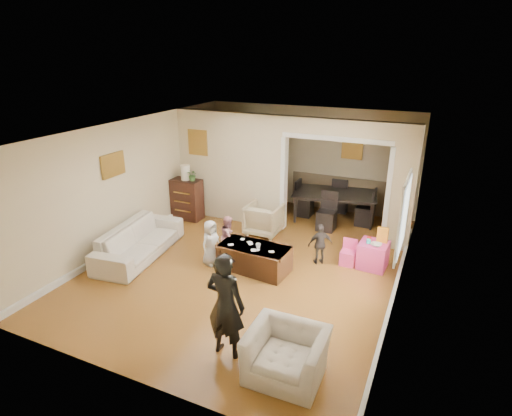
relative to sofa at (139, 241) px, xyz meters
The scene contains 27 objects.
floor 2.29m from the sofa, 18.40° to the left, with size 7.00×7.00×0.00m, color #A86D2B.
partition_left 2.81m from the sofa, 72.78° to the left, with size 2.75×0.18×2.60m, color #C9B793.
partition_right 5.36m from the sofa, 28.53° to the left, with size 0.55×0.18×2.60m, color #C9B793.
partition_header 4.62m from the sofa, 37.71° to the left, with size 2.22×0.18×0.35m, color #C9B793.
window_pane 5.05m from the sofa, ahead, with size 0.03×0.95×1.10m, color white.
framed_art_partition 2.86m from the sofa, 91.06° to the left, with size 0.45×0.03×0.55m, color brown.
framed_art_sofa_wall 1.58m from the sofa, 168.07° to the left, with size 0.03×0.55×0.40m, color brown.
framed_art_alcove 5.46m from the sofa, 51.94° to the left, with size 0.45×0.03×0.55m, color brown.
sofa is the anchor object (origin of this frame).
armchair_back 2.75m from the sofa, 47.99° to the left, with size 0.74×0.76×0.69m, color tan.
armchair_front 4.30m from the sofa, 26.14° to the right, with size 0.97×0.85×0.63m, color silver.
dresser 2.11m from the sofa, 96.17° to the left, with size 0.72×0.41×1.00m, color black.
table_lamp 2.27m from the sofa, 96.17° to the left, with size 0.22×0.22×0.36m, color beige.
potted_plant 2.24m from the sofa, 90.70° to the left, with size 0.25×0.22×0.28m, color #477935.
coffee_table 2.38m from the sofa, 10.50° to the left, with size 1.31×0.65×0.49m, color #341910.
coffee_cup 2.48m from the sofa, ahead, with size 0.10×0.10×0.09m, color silver.
play_table 4.60m from the sofa, 18.59° to the left, with size 0.52×0.52×0.50m, color #EA3D96.
cereal_box 4.75m from the sofa, 19.27° to the left, with size 0.20×0.07×0.30m, color yellow.
cyan_cup 4.49m from the sofa, 18.39° to the left, with size 0.08×0.08×0.08m, color #29CFCB.
toy_block 4.53m from the sofa, 20.51° to the left, with size 0.08×0.06×0.05m, color red.
play_bowl 4.61m from the sofa, 16.98° to the left, with size 0.20×0.20×0.05m, color silver.
dining_table 4.64m from the sofa, 48.62° to the left, with size 1.96×1.10×0.69m, color black.
adult_person 3.52m from the sofa, 31.70° to the right, with size 0.55×0.36×1.52m, color black.
child_kneel_a 1.52m from the sofa, 10.79° to the left, with size 0.44×0.29×0.90m, color silver.
child_kneel_b 1.80m from the sofa, 24.09° to the left, with size 0.41×0.32×0.85m, color #C67B85.
child_toddler 3.59m from the sofa, 19.24° to the left, with size 0.48×0.20×0.82m, color black.
craft_papers 2.32m from the sofa, 10.09° to the left, with size 0.93×0.46×0.00m.
Camera 1 is at (3.12, -6.64, 3.91)m, focal length 29.32 mm.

